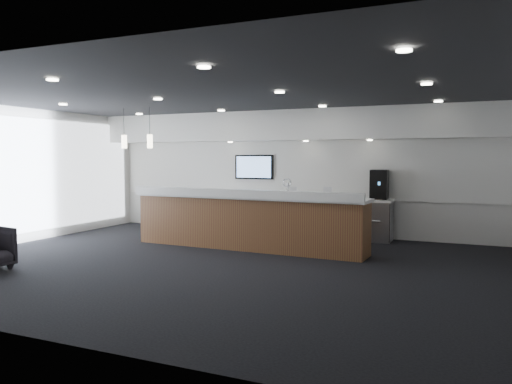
% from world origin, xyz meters
% --- Properties ---
extents(ground, '(10.00, 10.00, 0.00)m').
position_xyz_m(ground, '(0.00, 0.00, 0.00)').
color(ground, black).
rests_on(ground, ground).
extents(ceiling, '(10.00, 8.00, 0.02)m').
position_xyz_m(ceiling, '(0.00, 0.00, 3.00)').
color(ceiling, '#232326').
rests_on(ceiling, back_wall).
extents(back_wall, '(10.00, 0.02, 3.00)m').
position_xyz_m(back_wall, '(0.00, 4.00, 1.50)').
color(back_wall, silver).
rests_on(back_wall, ground).
extents(left_wall, '(0.02, 8.00, 3.00)m').
position_xyz_m(left_wall, '(-5.00, 0.00, 1.50)').
color(left_wall, silver).
rests_on(left_wall, ground).
extents(soffit_bulkhead, '(10.00, 0.90, 0.70)m').
position_xyz_m(soffit_bulkhead, '(0.00, 3.55, 2.65)').
color(soffit_bulkhead, white).
rests_on(soffit_bulkhead, back_wall).
extents(alcove_panel, '(9.80, 0.06, 1.40)m').
position_xyz_m(alcove_panel, '(0.00, 3.97, 1.60)').
color(alcove_panel, white).
rests_on(alcove_panel, back_wall).
extents(window_blinds_wall, '(0.04, 7.36, 2.55)m').
position_xyz_m(window_blinds_wall, '(-4.96, 0.00, 1.50)').
color(window_blinds_wall, white).
rests_on(window_blinds_wall, left_wall).
extents(back_credenza, '(5.06, 0.66, 0.95)m').
position_xyz_m(back_credenza, '(-0.00, 3.64, 0.48)').
color(back_credenza, gray).
rests_on(back_credenza, ground).
extents(wall_tv, '(1.05, 0.08, 0.62)m').
position_xyz_m(wall_tv, '(-1.00, 3.91, 1.65)').
color(wall_tv, black).
rests_on(wall_tv, back_wall).
extents(pendant_left, '(0.12, 0.12, 0.30)m').
position_xyz_m(pendant_left, '(-2.40, 0.80, 2.25)').
color(pendant_left, '#FFEEC6').
rests_on(pendant_left, ceiling).
extents(pendant_right, '(0.12, 0.12, 0.30)m').
position_xyz_m(pendant_right, '(-3.10, 0.80, 2.25)').
color(pendant_right, '#FFEEC6').
rests_on(pendant_right, ceiling).
extents(ceiling_can_lights, '(7.00, 5.00, 0.02)m').
position_xyz_m(ceiling_can_lights, '(0.00, 0.00, 2.97)').
color(ceiling_can_lights, white).
rests_on(ceiling_can_lights, ceiling).
extents(service_counter, '(5.12, 1.04, 1.49)m').
position_xyz_m(service_counter, '(-0.13, 1.59, 0.58)').
color(service_counter, '#582C1D').
rests_on(service_counter, ground).
extents(coffee_machine, '(0.40, 0.52, 0.67)m').
position_xyz_m(coffee_machine, '(2.20, 3.70, 1.28)').
color(coffee_machine, black).
rests_on(coffee_machine, back_credenza).
extents(info_sign_left, '(0.18, 0.02, 0.25)m').
position_xyz_m(info_sign_left, '(0.21, 3.50, 1.07)').
color(info_sign_left, silver).
rests_on(info_sign_left, back_credenza).
extents(info_sign_right, '(0.20, 0.03, 0.26)m').
position_xyz_m(info_sign_right, '(1.05, 3.52, 1.08)').
color(info_sign_right, silver).
rests_on(info_sign_right, back_credenza).
extents(cup_0, '(0.09, 0.09, 0.09)m').
position_xyz_m(cup_0, '(1.62, 3.57, 0.99)').
color(cup_0, white).
rests_on(cup_0, back_credenza).
extents(cup_1, '(0.13, 0.13, 0.09)m').
position_xyz_m(cup_1, '(1.48, 3.57, 0.99)').
color(cup_1, white).
rests_on(cup_1, back_credenza).
extents(cup_2, '(0.12, 0.12, 0.09)m').
position_xyz_m(cup_2, '(1.34, 3.57, 0.99)').
color(cup_2, white).
rests_on(cup_2, back_credenza).
extents(cup_3, '(0.12, 0.12, 0.09)m').
position_xyz_m(cup_3, '(1.20, 3.57, 0.99)').
color(cup_3, white).
rests_on(cup_3, back_credenza).
extents(cup_4, '(0.13, 0.13, 0.09)m').
position_xyz_m(cup_4, '(1.06, 3.57, 0.99)').
color(cup_4, white).
rests_on(cup_4, back_credenza).
extents(cup_5, '(0.10, 0.10, 0.09)m').
position_xyz_m(cup_5, '(0.92, 3.57, 0.99)').
color(cup_5, white).
rests_on(cup_5, back_credenza).
extents(cup_6, '(0.13, 0.13, 0.09)m').
position_xyz_m(cup_6, '(0.78, 3.57, 0.99)').
color(cup_6, white).
rests_on(cup_6, back_credenza).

